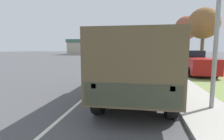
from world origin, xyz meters
name	(u,v)px	position (x,y,z in m)	size (l,w,h in m)	color
ground_plane	(130,58)	(0.00, 40.00, 0.00)	(180.00, 180.00, 0.00)	#4C4C4F
lane_centre_stripe	(130,58)	(0.00, 40.00, 0.00)	(0.12, 120.00, 0.00)	silver
sidewalk_right	(151,58)	(4.50, 40.00, 0.06)	(1.80, 120.00, 0.12)	#ADAAA3
grass_strip_right	(173,59)	(8.90, 40.00, 0.01)	(7.00, 120.00, 0.02)	olive
military_truck	(136,62)	(2.16, 8.87, 1.53)	(2.52, 6.97, 2.63)	#474C38
car_nearest_ahead	(109,60)	(-1.52, 22.54, 0.66)	(1.92, 4.66, 1.45)	navy
car_second_ahead	(121,55)	(-1.79, 38.00, 0.76)	(1.93, 4.66, 1.70)	silver
car_third_ahead	(125,54)	(-1.85, 47.05, 0.63)	(1.77, 4.04, 1.38)	maroon
car_fourth_ahead	(127,53)	(-1.91, 55.19, 0.77)	(1.91, 4.62, 1.73)	navy
pickup_truck	(194,63)	(6.79, 16.93, 0.93)	(1.95, 5.72, 1.91)	maroon
tree_mid_right	(204,24)	(8.01, 19.14, 4.40)	(2.84, 2.84, 5.84)	brown
tree_far_right	(186,28)	(9.82, 33.28, 5.59)	(3.93, 3.93, 7.55)	brown
building_distant	(90,47)	(-16.14, 62.71, 2.66)	(13.29, 11.41, 5.25)	#B2A893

